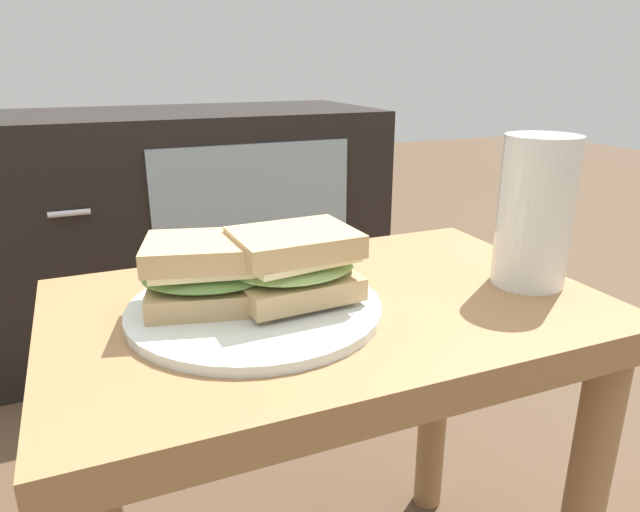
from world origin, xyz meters
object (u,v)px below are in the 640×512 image
(beer_glass, at_px, (535,215))
(sandwich_front, at_px, (209,273))
(sandwich_back, at_px, (295,264))
(plate, at_px, (254,307))
(tv_cabinet, at_px, (186,226))

(beer_glass, bearing_deg, sandwich_front, 171.09)
(sandwich_back, relative_size, beer_glass, 0.80)
(plate, distance_m, sandwich_back, 0.06)
(sandwich_front, bearing_deg, beer_glass, -8.91)
(plate, height_order, sandwich_front, sandwich_front)
(tv_cabinet, xyz_separation_m, plate, (-0.09, -0.94, 0.17))
(tv_cabinet, distance_m, plate, 0.96)
(tv_cabinet, relative_size, sandwich_front, 6.68)
(sandwich_back, distance_m, beer_glass, 0.27)
(tv_cabinet, height_order, sandwich_front, tv_cabinet)
(sandwich_front, distance_m, sandwich_back, 0.08)
(tv_cabinet, relative_size, beer_glass, 5.88)
(plate, bearing_deg, sandwich_front, 165.08)
(plate, xyz_separation_m, sandwich_back, (0.04, -0.01, 0.04))
(plate, distance_m, beer_glass, 0.32)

